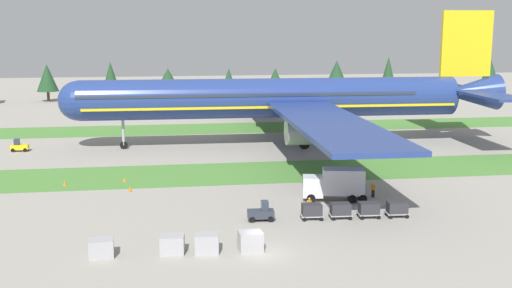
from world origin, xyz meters
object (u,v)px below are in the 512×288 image
uld_container_1 (207,243)px  uld_container_0 (101,248)px  uld_container_3 (251,241)px  airliner (288,98)px  cargo_dolly_lead (312,210)px  cargo_dolly_fourth (397,208)px  cargo_dolly_second (340,209)px  ground_crew_loader (373,189)px  baggage_tug (262,213)px  catering_truck (335,183)px  uld_container_2 (172,244)px  ground_crew_marshaller (309,205)px  taxiway_marker_2 (65,183)px  taxiway_marker_1 (130,189)px  taxiway_marker_0 (125,179)px  cargo_dolly_third (369,209)px  pushback_tractor (19,146)px

uld_container_1 → uld_container_0: bearing=177.7°
uld_container_3 → airliner: bearing=75.0°
cargo_dolly_lead → cargo_dolly_fourth: bearing=-90.0°
cargo_dolly_second → uld_container_1: (-13.87, -7.71, -0.09)m
ground_crew_loader → baggage_tug: bearing=76.8°
cargo_dolly_fourth → uld_container_1: (-19.66, -7.40, -0.09)m
cargo_dolly_second → catering_truck: size_ratio=0.31×
baggage_tug → uld_container_2: 11.83m
ground_crew_marshaller → taxiway_marker_2: (-26.54, 15.99, -0.68)m
ground_crew_marshaller → uld_container_1: 14.67m
airliner → taxiway_marker_1: airliner is taller
catering_truck → taxiway_marker_2: bearing=81.1°
ground_crew_loader → uld_container_2: 26.90m
uld_container_0 → taxiway_marker_0: uld_container_0 is taller
cargo_dolly_fourth → catering_truck: size_ratio=0.31×
cargo_dolly_second → cargo_dolly_third: size_ratio=1.00×
uld_container_3 → taxiway_marker_1: (-11.15, 21.35, -0.50)m
cargo_dolly_second → taxiway_marker_1: (-21.32, 13.53, -0.58)m
ground_crew_marshaller → ground_crew_loader: 10.10m
cargo_dolly_fourth → uld_container_2: size_ratio=1.14×
pushback_tractor → taxiway_marker_0: 27.90m
cargo_dolly_third → uld_container_0: cargo_dolly_third is taller
airliner → cargo_dolly_lead: airliner is taller
baggage_tug → cargo_dolly_lead: size_ratio=1.17×
ground_crew_marshaller → taxiway_marker_0: bearing=-174.6°
baggage_tug → catering_truck: 11.05m
baggage_tug → cargo_dolly_second: size_ratio=1.17×
taxiway_marker_0 → taxiway_marker_2: taxiway_marker_2 is taller
ground_crew_loader → uld_container_1: 24.69m
cargo_dolly_fourth → ground_crew_loader: size_ratio=1.31×
uld_container_0 → uld_container_2: bearing=-0.5°
pushback_tractor → taxiway_marker_1: 32.60m
airliner → cargo_dolly_third: bearing=-178.4°
catering_truck → uld_container_2: 22.80m
catering_truck → uld_container_1: 20.78m
airliner → cargo_dolly_fourth: 40.83m
baggage_tug → taxiway_marker_1: bearing=48.8°
uld_container_0 → taxiway_marker_1: size_ratio=2.91×
taxiway_marker_0 → airliner: bearing=40.4°
cargo_dolly_lead → uld_container_2: (-13.88, -7.57, -0.14)m
cargo_dolly_fourth → catering_truck: catering_truck is taller
cargo_dolly_fourth → taxiway_marker_0: cargo_dolly_fourth is taller
cargo_dolly_third → cargo_dolly_fourth: same height
uld_container_0 → cargo_dolly_third: bearing=15.8°
pushback_tractor → taxiway_marker_0: bearing=39.2°
cargo_dolly_fourth → ground_crew_loader: (0.07, 7.45, 0.03)m
cargo_dolly_second → uld_container_1: size_ratio=1.14×
ground_crew_marshaller → uld_container_0: (-19.87, -9.20, -0.19)m
uld_container_2 → taxiway_marker_1: (-4.55, 20.94, -0.44)m
cargo_dolly_lead → uld_container_3: 10.80m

